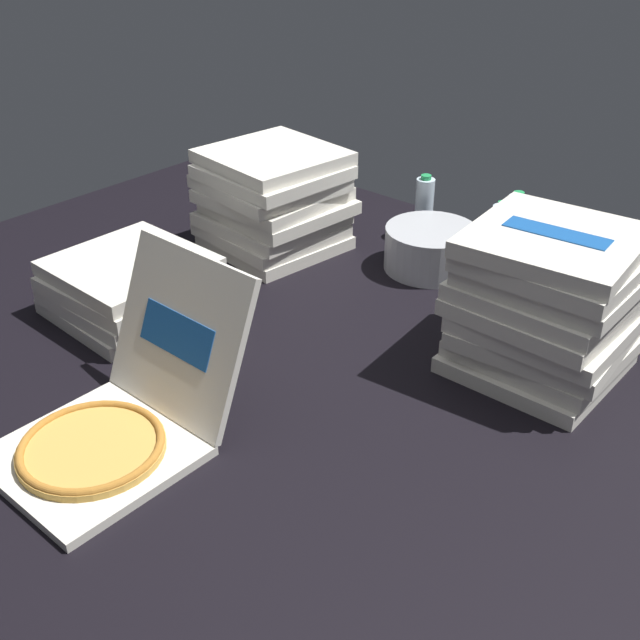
% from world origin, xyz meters
% --- Properties ---
extents(ground_plane, '(3.20, 2.40, 0.02)m').
position_xyz_m(ground_plane, '(0.00, 0.00, -0.01)').
color(ground_plane, black).
extents(open_pizza_box, '(0.40, 0.57, 0.40)m').
position_xyz_m(open_pizza_box, '(-0.19, -0.46, 0.08)').
color(open_pizza_box, silver).
rests_on(open_pizza_box, ground_plane).
extents(pizza_stack_left_far, '(0.45, 0.44, 0.39)m').
position_xyz_m(pizza_stack_left_far, '(0.39, 0.48, 0.19)').
color(pizza_stack_left_far, silver).
rests_on(pizza_stack_left_far, ground_plane).
extents(pizza_stack_right_far, '(0.46, 0.46, 0.35)m').
position_xyz_m(pizza_stack_right_far, '(-0.67, 0.56, 0.17)').
color(pizza_stack_right_far, silver).
rests_on(pizza_stack_right_far, ground_plane).
extents(pizza_stack_center_far, '(0.43, 0.43, 0.17)m').
position_xyz_m(pizza_stack_center_far, '(-0.67, -0.06, 0.09)').
color(pizza_stack_center_far, silver).
rests_on(pizza_stack_center_far, ground_plane).
extents(ice_bucket, '(0.30, 0.30, 0.14)m').
position_xyz_m(ice_bucket, '(-0.17, 0.78, 0.07)').
color(ice_bucket, '#B7BABF').
rests_on(ice_bucket, ground_plane).
extents(water_bottle_0, '(0.07, 0.07, 0.23)m').
position_xyz_m(water_bottle_0, '(-0.00, 0.93, 0.11)').
color(water_bottle_0, silver).
rests_on(water_bottle_0, ground_plane).
extents(water_bottle_1, '(0.07, 0.07, 0.23)m').
position_xyz_m(water_bottle_1, '(-0.33, 0.97, 0.11)').
color(water_bottle_1, silver).
rests_on(water_bottle_1, ground_plane).
extents(water_bottle_2, '(0.07, 0.07, 0.23)m').
position_xyz_m(water_bottle_2, '(-0.01, 1.04, 0.11)').
color(water_bottle_2, silver).
rests_on(water_bottle_2, ground_plane).
extents(water_bottle_3, '(0.07, 0.07, 0.23)m').
position_xyz_m(water_bottle_3, '(0.07, 0.76, 0.11)').
color(water_bottle_3, white).
rests_on(water_bottle_3, ground_plane).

